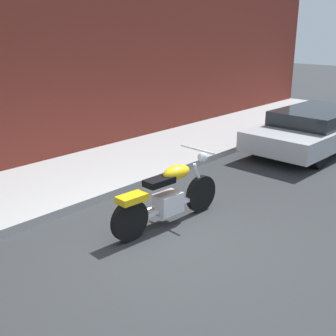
{
  "coord_description": "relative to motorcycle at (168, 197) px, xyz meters",
  "views": [
    {
      "loc": [
        -4.04,
        -3.81,
        2.97
      ],
      "look_at": [
        0.5,
        0.32,
        0.93
      ],
      "focal_mm": 45.94,
      "sensor_mm": 36.0,
      "label": 1
    }
  ],
  "objects": [
    {
      "name": "motorcycle",
      "position": [
        0.0,
        0.0,
        0.0
      ],
      "size": [
        2.14,
        0.7,
        1.12
      ],
      "color": "black",
      "rests_on": "ground"
    },
    {
      "name": "parked_car_silver",
      "position": [
        5.76,
        0.16,
        0.09
      ],
      "size": [
        4.61,
        1.87,
        1.03
      ],
      "color": "black",
      "rests_on": "ground"
    },
    {
      "name": "sidewalk",
      "position": [
        -0.49,
        2.73,
        -0.4
      ],
      "size": [
        24.67,
        2.52,
        0.14
      ],
      "primitive_type": "cube",
      "color": "#A4A4A4",
      "rests_on": "ground"
    },
    {
      "name": "ground_plane",
      "position": [
        -0.49,
        -0.33,
        -0.47
      ],
      "size": [
        60.0,
        60.0,
        0.0
      ],
      "primitive_type": "plane",
      "color": "#303335"
    }
  ]
}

